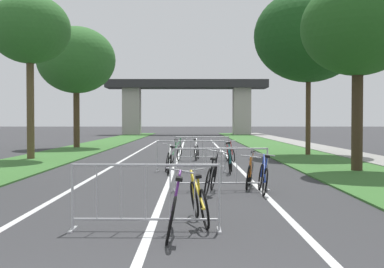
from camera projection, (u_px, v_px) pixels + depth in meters
grass_verge_left at (90, 147)px, 33.24m from camera, size 3.36×72.15×0.05m
grass_verge_right at (272, 147)px, 33.26m from camera, size 3.36×72.15×0.05m
sidewalk_path_right at (313, 147)px, 33.26m from camera, size 1.95×72.15×0.08m
lane_stripe_center at (178, 156)px, 24.61m from camera, size 0.14×41.74×0.01m
lane_stripe_right_lane at (226, 156)px, 24.61m from camera, size 0.14×41.74×0.01m
lane_stripe_left_lane at (129, 156)px, 24.60m from camera, size 0.14×41.74×0.01m
overpass_bridge at (186, 96)px, 63.22m from camera, size 19.84×3.99×6.75m
tree_left_pine_far at (29, 30)px, 22.39m from camera, size 3.56×3.56×7.27m
tree_left_pine_near at (75, 60)px, 32.00m from camera, size 4.92×4.92×7.64m
tree_right_oak_near at (357, 28)px, 17.07m from camera, size 3.80×3.80×6.47m
tree_right_maple_mid at (308, 36)px, 25.07m from camera, size 5.37×5.37×8.18m
crowd_barrier_nearest at (145, 198)px, 7.94m from camera, size 2.36×0.48×1.05m
crowd_barrier_second at (221, 169)px, 12.58m from camera, size 2.37×0.56×1.05m
crowd_barrier_third at (190, 156)px, 17.22m from camera, size 2.37×0.56×1.05m
crowd_barrier_fourth at (201, 149)px, 21.86m from camera, size 2.37×0.58×1.05m
bicycle_silver_0 at (196, 152)px, 22.36m from camera, size 0.52×1.63×0.97m
bicycle_green_1 at (175, 153)px, 21.39m from camera, size 0.74×1.69×1.02m
bicycle_orange_2 at (249, 174)px, 13.06m from camera, size 0.51×1.60×0.93m
bicycle_black_3 at (210, 178)px, 11.99m from camera, size 0.64×1.71×1.02m
bicycle_blue_4 at (262, 177)px, 12.05m from camera, size 0.54×1.70×0.94m
bicycle_white_5 at (168, 162)px, 16.65m from camera, size 0.52×1.71×0.96m
bicycle_teal_6 at (229, 161)px, 16.74m from camera, size 0.55×1.74×1.01m
bicycle_red_7 at (229, 153)px, 21.50m from camera, size 0.43×1.61×0.92m
bicycle_yellow_8 at (198, 202)px, 8.52m from camera, size 0.56×1.70×0.89m
bicycle_purple_9 at (172, 211)px, 7.53m from camera, size 0.47×1.71×0.99m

